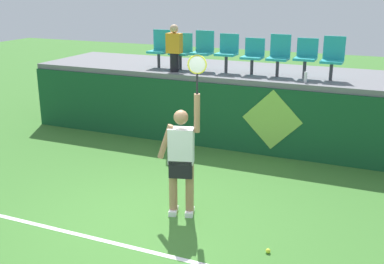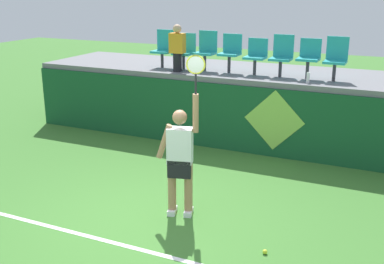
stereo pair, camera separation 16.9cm
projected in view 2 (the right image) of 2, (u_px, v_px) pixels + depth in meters
ground_plane at (146, 221)px, 7.31m from camera, size 40.00×40.00×0.00m
court_back_wall at (230, 117)px, 10.29m from camera, size 10.11×0.20×1.45m
spectator_platform at (248, 73)px, 11.06m from camera, size 10.11×2.41×0.12m
court_baseline_stripe at (118, 244)px, 6.64m from camera, size 9.10×0.08×0.01m
tennis_player at (180, 157)px, 7.25m from camera, size 0.74×0.35×2.52m
tennis_ball at (265, 252)px, 6.39m from camera, size 0.07×0.07×0.07m
water_bottle at (308, 78)px, 9.55m from camera, size 0.06×0.06×0.22m
stadium_chair_0 at (164, 47)px, 11.30m from camera, size 0.44×0.42×0.88m
stadium_chair_1 at (185, 50)px, 11.08m from camera, size 0.44×0.42×0.82m
stadium_chair_2 at (206, 49)px, 10.86m from camera, size 0.44×0.42×0.89m
stadium_chair_3 at (231, 51)px, 10.62m from camera, size 0.44×0.42×0.85m
stadium_chair_4 at (256, 54)px, 10.39m from camera, size 0.44×0.42×0.78m
stadium_chair_5 at (282, 54)px, 10.16m from camera, size 0.44×0.42×0.88m
stadium_chair_6 at (309, 56)px, 9.92m from camera, size 0.44×0.42×0.82m
stadium_chair_7 at (336, 57)px, 9.71m from camera, size 0.44×0.42×0.89m
spectator_0 at (177, 47)px, 10.70m from camera, size 0.34×0.20×1.05m
wall_signage_mount at (272, 157)px, 10.01m from camera, size 1.27×0.01×1.43m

